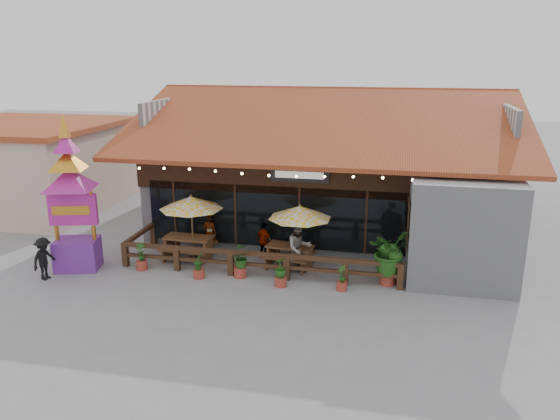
% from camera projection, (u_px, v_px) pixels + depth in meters
% --- Properties ---
extents(ground, '(100.00, 100.00, 0.00)m').
position_uv_depth(ground, '(304.00, 275.00, 19.13)').
color(ground, gray).
rests_on(ground, ground).
extents(restaurant_building, '(15.50, 14.73, 6.09)m').
position_uv_depth(restaurant_building, '(334.00, 175.00, 24.69)').
color(restaurant_building, '#BABABF').
rests_on(restaurant_building, ground).
extents(patio_railing, '(10.00, 2.60, 0.92)m').
position_uv_depth(patio_railing, '(239.00, 257.00, 19.16)').
color(patio_railing, '#482D1A').
rests_on(patio_railing, ground).
extents(neighbor_building, '(8.40, 8.40, 4.22)m').
position_uv_depth(neighbor_building, '(28.00, 165.00, 27.18)').
color(neighbor_building, beige).
rests_on(neighbor_building, ground).
extents(umbrella_left, '(2.93, 2.93, 2.51)m').
position_uv_depth(umbrella_left, '(191.00, 203.00, 20.06)').
color(umbrella_left, brown).
rests_on(umbrella_left, ground).
extents(umbrella_right, '(2.95, 2.95, 2.42)m').
position_uv_depth(umbrella_right, '(300.00, 212.00, 19.17)').
color(umbrella_right, brown).
rests_on(umbrella_right, ground).
extents(picnic_table_left, '(1.84, 1.60, 0.86)m').
position_uv_depth(picnic_table_left, '(189.00, 244.00, 20.56)').
color(picnic_table_left, brown).
rests_on(picnic_table_left, ground).
extents(picnic_table_right, '(1.86, 1.67, 0.80)m').
position_uv_depth(picnic_table_right, '(290.00, 252.00, 19.80)').
color(picnic_table_right, brown).
rests_on(picnic_table_right, ground).
extents(thai_sign_tower, '(2.72, 2.72, 6.01)m').
position_uv_depth(thai_sign_tower, '(70.00, 183.00, 18.86)').
color(thai_sign_tower, '#6A2894').
rests_on(thai_sign_tower, ground).
extents(tropical_plant, '(1.82, 1.88, 1.99)m').
position_uv_depth(tropical_plant, '(389.00, 252.00, 18.08)').
color(tropical_plant, maroon).
rests_on(tropical_plant, ground).
extents(diner_a, '(0.54, 0.36, 1.47)m').
position_uv_depth(diner_a, '(210.00, 233.00, 21.29)').
color(diner_a, '#361D11').
rests_on(diner_a, ground).
extents(diner_b, '(1.17, 1.11, 1.92)m').
position_uv_depth(diner_b, '(299.00, 248.00, 19.03)').
color(diner_b, '#361D11').
rests_on(diner_b, ground).
extents(diner_c, '(0.88, 0.73, 1.40)m').
position_uv_depth(diner_c, '(264.00, 241.00, 20.52)').
color(diner_c, '#361D11').
rests_on(diner_c, ground).
extents(pedestrian, '(0.70, 1.04, 1.50)m').
position_uv_depth(pedestrian, '(44.00, 259.00, 18.60)').
color(pedestrian, black).
rests_on(pedestrian, ground).
extents(planter_a, '(0.42, 0.42, 1.02)m').
position_uv_depth(planter_a, '(141.00, 258.00, 19.51)').
color(planter_a, maroon).
rests_on(planter_a, ground).
extents(planter_b, '(0.44, 0.46, 0.96)m').
position_uv_depth(planter_b, '(199.00, 266.00, 18.78)').
color(planter_b, maroon).
rests_on(planter_b, ground).
extents(planter_c, '(0.81, 0.76, 1.08)m').
position_uv_depth(planter_c, '(240.00, 261.00, 18.81)').
color(planter_c, maroon).
rests_on(planter_c, ground).
extents(planter_d, '(0.52, 0.52, 0.99)m').
position_uv_depth(planter_d, '(280.00, 273.00, 18.10)').
color(planter_d, maroon).
rests_on(planter_d, ground).
extents(planter_e, '(0.36, 0.37, 0.88)m').
position_uv_depth(planter_e, '(342.00, 280.00, 17.82)').
color(planter_e, maroon).
rests_on(planter_e, ground).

